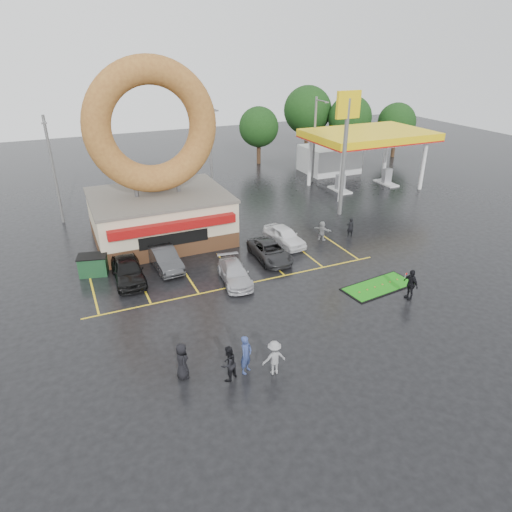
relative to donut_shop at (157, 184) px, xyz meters
name	(u,v)px	position (x,y,z in m)	size (l,w,h in m)	color
ground	(266,310)	(3.00, -12.97, -4.46)	(120.00, 120.00, 0.00)	black
donut_shop	(157,184)	(0.00, 0.00, 0.00)	(10.20, 8.70, 13.50)	#472B19
gas_station	(351,147)	(23.00, 7.97, -0.77)	(12.30, 13.65, 5.90)	silver
shell_sign	(346,131)	(16.00, -0.97, 2.91)	(2.20, 0.36, 10.60)	slate
streetlight_left	(53,168)	(-7.00, 6.95, 0.32)	(0.40, 2.21, 9.00)	slate
streetlight_mid	(211,150)	(7.00, 7.95, 0.32)	(0.40, 2.21, 9.00)	slate
streetlight_right	(315,138)	(19.00, 8.95, 0.32)	(0.40, 2.21, 9.00)	slate
tree_far_a	(350,118)	(29.00, 17.03, 0.72)	(5.60, 5.60, 8.00)	#332114
tree_far_b	(397,122)	(35.00, 15.03, 0.07)	(4.90, 4.90, 7.00)	#332114
tree_far_c	(308,110)	(25.00, 21.03, 1.37)	(6.30, 6.30, 9.00)	#332114
tree_far_d	(259,127)	(17.00, 19.03, 0.07)	(4.90, 4.90, 7.00)	#332114
car_black	(128,270)	(-3.67, -6.03, -3.67)	(1.87, 4.64, 1.58)	black
car_dgrey	(164,258)	(-1.05, -5.15, -3.74)	(1.54, 4.42, 1.46)	#2D2E30
car_silver	(235,273)	(2.62, -9.00, -3.86)	(1.70, 4.19, 1.22)	#B3B2B8
car_grey	(270,251)	(6.18, -6.87, -3.83)	(2.09, 4.54, 1.26)	#28282A
car_white	(284,236)	(8.32, -4.97, -3.75)	(1.68, 4.18, 1.43)	white
person_blue	(246,355)	(-0.16, -17.52, -3.47)	(0.72, 0.47, 1.98)	navy
person_blackjkt	(228,364)	(-1.12, -17.68, -3.57)	(0.87, 0.68, 1.79)	black
person_hoodie	(274,358)	(0.99, -18.15, -3.58)	(1.15, 0.66, 1.78)	gray
person_bystander	(182,361)	(-3.01, -16.66, -3.55)	(0.90, 0.58, 1.83)	black
person_cameraman	(411,284)	(11.58, -15.27, -3.50)	(1.13, 0.47, 1.93)	black
person_walker_near	(322,231)	(11.41, -5.40, -3.69)	(1.44, 0.46, 1.56)	gray
person_walker_far	(350,227)	(13.86, -5.69, -3.68)	(0.57, 0.38, 1.57)	black
dumpster	(93,265)	(-5.63, -4.15, -3.81)	(1.80, 1.20, 1.30)	#1C4927
putting_green	(379,286)	(10.78, -13.41, -4.43)	(5.02, 2.62, 0.60)	black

